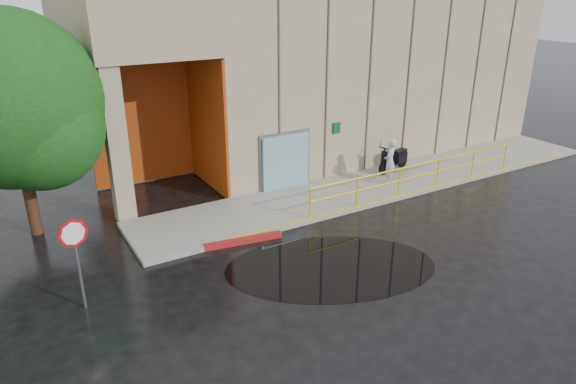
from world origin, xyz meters
name	(u,v)px	position (x,y,z in m)	size (l,w,h in m)	color
ground	(385,259)	(0.00, 0.00, 0.00)	(120.00, 120.00, 0.00)	black
sidewalk	(388,182)	(4.00, 4.50, 0.07)	(20.00, 3.00, 0.15)	gray
building	(321,53)	(5.10, 10.98, 4.21)	(20.00, 10.17, 8.00)	gray
guardrail	(419,176)	(4.25, 3.15, 0.68)	(9.56, 0.06, 1.03)	yellow
person	(390,161)	(3.78, 4.25, 1.02)	(0.64, 0.42, 1.74)	#B5B5BA
scooter	(394,153)	(4.90, 5.25, 0.91)	(1.75, 0.85, 1.32)	black
stop_sign	(75,244)	(-7.73, 1.85, 1.73)	(0.69, 0.22, 2.35)	#5A5B5F
red_curb	(244,241)	(-3.02, 2.89, 0.09)	(2.40, 0.18, 0.18)	maroon
puddle	(331,267)	(-1.57, 0.43, 0.00)	(5.81, 3.58, 0.01)	black
tree_near	(18,107)	(-8.11, 6.63, 3.98)	(5.07, 5.07, 6.72)	black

